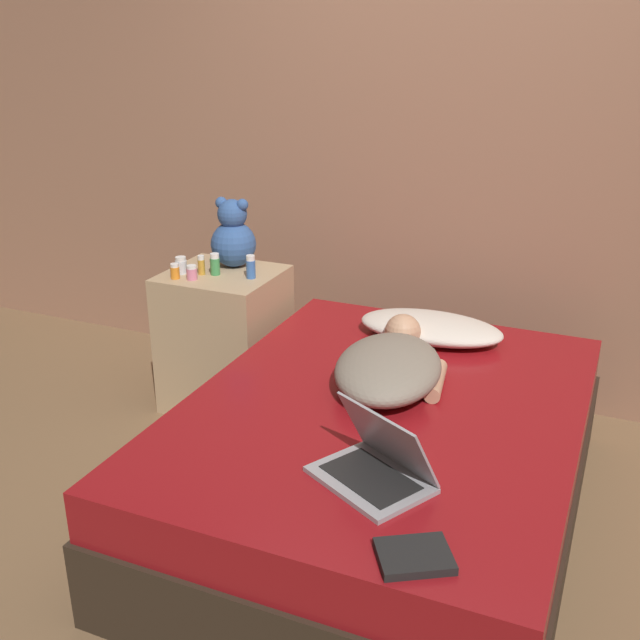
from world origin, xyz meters
TOP-DOWN VIEW (x-y plane):
  - ground_plane at (0.00, 0.00)m, footprint 12.00×12.00m
  - wall_back at (0.00, 1.21)m, footprint 8.00×0.06m
  - bed at (0.00, 0.00)m, footprint 1.39×1.86m
  - nightstand at (-1.02, 0.60)m, footprint 0.52×0.49m
  - pillow at (-0.01, 0.64)m, footprint 0.63×0.34m
  - person_lying at (-0.03, 0.16)m, footprint 0.48×0.76m
  - laptop at (0.13, -0.48)m, footprint 0.42×0.38m
  - teddy_bear at (-1.01, 0.71)m, footprint 0.22×0.22m
  - bottle_green at (-1.03, 0.56)m, footprint 0.05×0.05m
  - bottle_clear at (-1.18, 0.51)m, footprint 0.05×0.05m
  - bottle_orange at (-1.17, 0.44)m, footprint 0.04×0.04m
  - bottle_blue at (-0.85, 0.58)m, footprint 0.04×0.04m
  - bottle_pink at (-1.09, 0.46)m, footprint 0.05×0.05m
  - bottle_amber at (-1.09, 0.54)m, footprint 0.03×0.03m
  - book at (0.34, -0.79)m, footprint 0.24×0.22m

SIDE VIEW (x-z plane):
  - ground_plane at x=0.00m, z-range 0.00..0.00m
  - bed at x=0.00m, z-range 0.00..0.49m
  - nightstand at x=-1.02m, z-range 0.00..0.68m
  - book at x=0.34m, z-range 0.49..0.52m
  - pillow at x=-0.01m, z-range 0.49..0.59m
  - laptop at x=0.13m, z-range 0.43..0.66m
  - person_lying at x=-0.03m, z-range 0.49..0.64m
  - bottle_pink at x=-1.09m, z-range 0.68..0.74m
  - bottle_orange at x=-1.17m, z-range 0.68..0.75m
  - bottle_clear at x=-1.18m, z-range 0.68..0.76m
  - bottle_amber at x=-1.09m, z-range 0.68..0.77m
  - bottle_green at x=-1.03m, z-range 0.68..0.78m
  - bottle_blue at x=-0.85m, z-range 0.68..0.79m
  - teddy_bear at x=-1.01m, z-range 0.66..0.99m
  - wall_back at x=0.00m, z-range 0.00..2.60m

